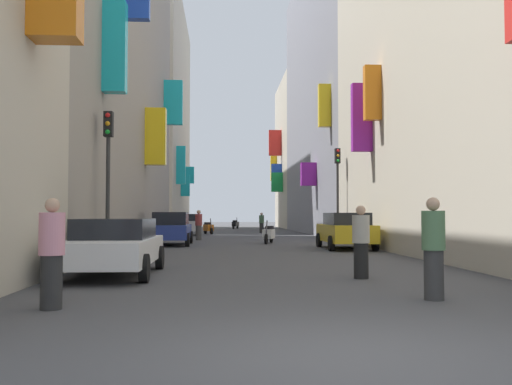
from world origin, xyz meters
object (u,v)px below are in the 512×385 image
Objects in this scene: pedestrian_near_right at (361,242)px; scooter_orange at (208,228)px; pedestrian_near_left at (434,249)px; traffic_light_far_corner at (108,160)px; pedestrian_mid_street at (52,254)px; parked_car_white at (114,245)px; scooter_black at (235,224)px; parked_car_silver at (186,224)px; scooter_white at (269,234)px; pedestrian_far_away at (199,225)px; traffic_light_near_corner at (338,179)px; parked_car_yellow at (346,230)px; parked_car_blue at (171,228)px; pedestrian_crossing at (262,223)px.

scooter_orange is at bearing 98.09° from pedestrian_near_right.
traffic_light_far_corner is (-6.87, 7.75, 2.19)m from pedestrian_near_left.
pedestrian_near_left reaches higher than pedestrian_mid_street.
parked_car_white is 0.99× the size of traffic_light_far_corner.
pedestrian_near_left is (5.99, -4.18, 0.14)m from parked_car_white.
pedestrian_near_right is at bearing 33.26° from pedestrian_mid_street.
pedestrian_near_right reaches higher than scooter_black.
parked_car_silver is at bearing -103.12° from scooter_black.
pedestrian_near_left is 3.16m from pedestrian_near_right.
scooter_white is at bearing 92.89° from pedestrian_near_right.
scooter_black is at bearing 84.75° from parked_car_white.
pedestrian_near_right is at bearing 97.80° from pedestrian_near_left.
pedestrian_near_left is at bearing -48.44° from traffic_light_far_corner.
parked_car_silver is 30.30m from pedestrian_near_left.
pedestrian_far_away is 14.56m from traffic_light_far_corner.
pedestrian_near_right is (4.02, -28.31, 0.34)m from scooter_orange.
scooter_white is 0.39× the size of traffic_light_near_corner.
pedestrian_mid_street is at bearing -104.42° from scooter_white.
parked_car_yellow is 1.02× the size of parked_car_blue.
scooter_white and scooter_orange have the same top height.
traffic_light_near_corner is (6.77, -12.72, 2.73)m from scooter_orange.
parked_car_silver is 13.97m from traffic_light_near_corner.
scooter_black is at bearing 82.71° from parked_car_blue.
parked_car_white is (-7.58, -9.50, -0.07)m from parked_car_yellow.
traffic_light_near_corner reaches higher than pedestrian_crossing.
traffic_light_far_corner reaches higher than pedestrian_near_right.
pedestrian_near_right is (5.53, -26.58, 0.03)m from parked_car_silver.
parked_car_white is at bearing -119.73° from traffic_light_near_corner.
parked_car_blue is 29.20m from scooter_black.
scooter_white is 18.30m from pedestrian_near_left.
parked_car_white is 1.10× the size of parked_car_silver.
scooter_white is at bearing -46.17° from pedestrian_far_away.
parked_car_blue is 2.22× the size of scooter_white.
scooter_orange is 9.47m from pedestrian_far_away.
parked_car_blue is 1.01× the size of parked_car_silver.
pedestrian_crossing is 0.35× the size of traffic_light_far_corner.
parked_car_silver is at bearing -131.13° from scooter_orange.
pedestrian_crossing is at bearing 79.41° from parked_car_white.
parked_car_blue is 2.53× the size of pedestrian_near_right.
traffic_light_far_corner reaches higher than parked_car_white.
pedestrian_near_left is at bearing -97.06° from traffic_light_near_corner.
pedestrian_crossing is at bearing 90.75° from pedestrian_near_left.
traffic_light_far_corner is (-9.19, -10.98, -0.16)m from traffic_light_near_corner.
pedestrian_mid_street is at bearing -93.22° from pedestrian_far_away.
parked_car_yellow is at bearing -98.23° from traffic_light_near_corner.
scooter_white is at bearing 13.62° from parked_car_blue.
pedestrian_near_left reaches higher than scooter_white.
scooter_orange is 4.68m from pedestrian_crossing.
traffic_light_near_corner reaches higher than pedestrian_mid_street.
traffic_light_far_corner is at bearing -97.03° from scooter_black.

